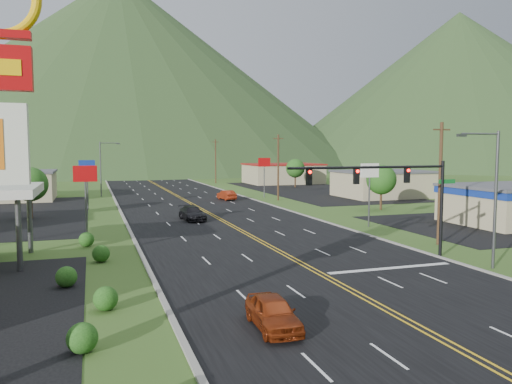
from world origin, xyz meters
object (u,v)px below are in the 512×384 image
object	(u,v)px
car_red_near	(273,313)
streetlight_east	(492,190)
car_red_far	(227,195)
car_dark_mid	(192,214)
streetlight_west	(103,165)
traffic_signal	(394,185)

from	to	relation	value
car_red_near	streetlight_east	bearing A→B (deg)	20.92
car_red_far	car_red_near	bearing A→B (deg)	69.24
streetlight_east	car_dark_mid	size ratio (longest dim) A/B	1.77
streetlight_west	car_red_far	world-z (taller)	streetlight_west
streetlight_east	car_dark_mid	world-z (taller)	streetlight_east
traffic_signal	streetlight_west	bearing A→B (deg)	107.97
streetlight_east	car_dark_mid	distance (m)	31.70
car_red_near	car_dark_mid	bearing A→B (deg)	86.92
car_dark_mid	car_red_far	size ratio (longest dim) A/B	1.14
car_red_near	car_dark_mid	distance (m)	34.01
car_red_near	traffic_signal	bearing A→B (deg)	40.20
traffic_signal	car_red_near	world-z (taller)	traffic_signal
traffic_signal	streetlight_west	distance (m)	58.88
car_red_near	car_red_far	world-z (taller)	car_red_far
traffic_signal	car_red_near	distance (m)	16.69
traffic_signal	car_red_near	size ratio (longest dim) A/B	3.10
traffic_signal	streetlight_west	world-z (taller)	streetlight_west
traffic_signal	streetlight_east	size ratio (longest dim) A/B	1.46
traffic_signal	car_red_far	xyz separation A→B (m)	(-0.32, 43.97, -4.59)
streetlight_west	car_red_far	distance (m)	21.97
car_red_near	car_red_far	xyz separation A→B (m)	(12.30, 53.87, 0.02)
traffic_signal	car_red_far	world-z (taller)	traffic_signal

